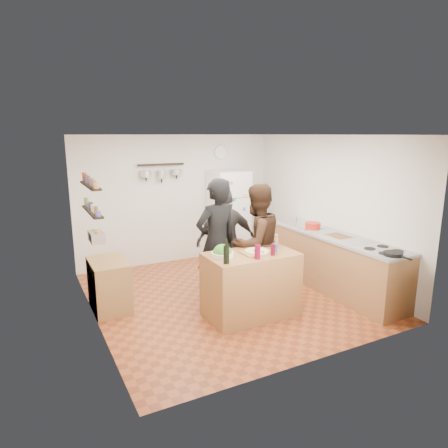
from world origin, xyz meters
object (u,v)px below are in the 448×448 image
skillet (393,254)px  side_table (109,285)px  red_bowl (313,226)px  person_center (256,243)px  person_back (226,240)px  pepper_mill (276,243)px  salt_canister (274,248)px  wine_bottle (226,255)px  wall_clock (221,152)px  person_left (217,242)px  salad_bowl (222,254)px  prep_island (251,285)px  counter_run (334,263)px  fridge (228,215)px

skillet → side_table: (-3.34, 2.12, -0.58)m
red_bowl → side_table: size_ratio=0.33×
person_center → person_back: person_center is taller
skillet → pepper_mill: bearing=138.6°
salt_canister → person_back: bearing=98.7°
salt_canister → person_center: (0.05, 0.56, -0.07)m
wine_bottle → person_center: size_ratio=0.13×
pepper_mill → skillet: (1.17, -1.03, -0.05)m
wall_clock → side_table: bearing=-147.7°
wine_bottle → person_left: size_ratio=0.12×
salt_canister → red_bowl: bearing=31.7°
salad_bowl → person_center: person_center is taller
salad_bowl → red_bowl: 2.20m
prep_island → salt_canister: size_ratio=9.66×
side_table → red_bowl: bearing=-6.9°
prep_island → wall_clock: wall_clock is taller
wall_clock → person_back: bearing=-114.5°
prep_island → red_bowl: bearing=23.6°
pepper_mill → skillet: 1.56m
person_center → counter_run: person_center is taller
salt_canister → counter_run: salt_canister is taller
person_left → side_table: size_ratio=2.38×
wine_bottle → counter_run: wine_bottle is taller
person_back → side_table: person_back is taller
salt_canister → person_center: person_center is taller
skillet → wine_bottle: bearing=160.2°
person_left → counter_run: person_left is taller
person_left → red_bowl: size_ratio=7.30×
red_bowl → side_table: 3.47m
person_back → side_table: size_ratio=2.10×
prep_island → salt_canister: bearing=-21.8°
wine_bottle → person_back: (0.63, 1.21, -0.18)m
wine_bottle → pepper_mill: wine_bottle is taller
prep_island → salt_canister: 0.61m
counter_run → wine_bottle: bearing=-169.1°
wine_bottle → person_left: bearing=72.0°
wine_bottle → skillet: (2.12, -0.76, -0.08)m
skillet → red_bowl: bearing=88.3°
fridge → side_table: size_ratio=2.25×
pepper_mill → fridge: fridge is taller
person_center → counter_run: bearing=159.2°
salt_canister → person_left: size_ratio=0.07×
salad_bowl → counter_run: (2.14, 0.16, -0.49)m
salt_canister → side_table: size_ratio=0.16×
skillet → wall_clock: (-0.65, 3.82, 1.21)m
red_bowl → fridge: 1.91m
salad_bowl → counter_run: salad_bowl is taller
person_left → red_bowl: (1.91, 0.13, 0.02)m
side_table → prep_island: bearing=-33.6°
side_table → salad_bowl: bearing=-40.0°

